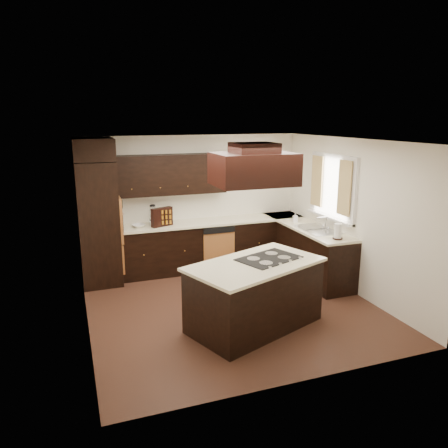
% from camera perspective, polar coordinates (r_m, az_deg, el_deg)
% --- Properties ---
extents(floor, '(4.20, 4.20, 0.02)m').
position_cam_1_polar(floor, '(6.82, 0.94, -10.72)').
color(floor, brown).
rests_on(floor, ground).
extents(ceiling, '(4.20, 4.20, 0.02)m').
position_cam_1_polar(ceiling, '(6.21, 1.03, 10.92)').
color(ceiling, white).
rests_on(ceiling, ground).
extents(wall_back, '(4.20, 0.02, 2.50)m').
position_cam_1_polar(wall_back, '(8.36, -4.17, 2.94)').
color(wall_back, white).
rests_on(wall_back, ground).
extents(wall_front, '(4.20, 0.02, 2.50)m').
position_cam_1_polar(wall_front, '(4.58, 10.46, -6.54)').
color(wall_front, white).
rests_on(wall_front, ground).
extents(wall_left, '(0.02, 4.20, 2.50)m').
position_cam_1_polar(wall_left, '(6.01, -18.19, -2.08)').
color(wall_left, white).
rests_on(wall_left, ground).
extents(wall_right, '(0.02, 4.20, 2.50)m').
position_cam_1_polar(wall_right, '(7.40, 16.44, 0.97)').
color(wall_right, white).
rests_on(wall_right, ground).
extents(oven_column, '(0.65, 0.75, 2.12)m').
position_cam_1_polar(oven_column, '(7.72, -16.08, 0.07)').
color(oven_column, black).
rests_on(oven_column, floor).
extents(wall_oven_face, '(0.05, 0.62, 0.78)m').
position_cam_1_polar(wall_oven_face, '(7.74, -13.53, 0.71)').
color(wall_oven_face, '#BD7338').
rests_on(wall_oven_face, oven_column).
extents(base_cabinets_back, '(2.93, 0.60, 0.88)m').
position_cam_1_polar(base_cabinets_back, '(8.27, -3.25, -2.94)').
color(base_cabinets_back, black).
rests_on(base_cabinets_back, floor).
extents(base_cabinets_right, '(0.60, 2.40, 0.88)m').
position_cam_1_polar(base_cabinets_right, '(8.16, 10.59, -3.39)').
color(base_cabinets_right, black).
rests_on(base_cabinets_right, floor).
extents(countertop_back, '(2.93, 0.63, 0.04)m').
position_cam_1_polar(countertop_back, '(8.14, -3.26, 0.13)').
color(countertop_back, '#FDF5CC').
rests_on(countertop_back, base_cabinets_back).
extents(countertop_right, '(0.63, 2.40, 0.04)m').
position_cam_1_polar(countertop_right, '(8.03, 10.64, -0.27)').
color(countertop_right, '#FDF5CC').
rests_on(countertop_right, base_cabinets_right).
extents(upper_cabinets, '(2.00, 0.34, 0.72)m').
position_cam_1_polar(upper_cabinets, '(8.00, -6.87, 6.44)').
color(upper_cabinets, black).
rests_on(upper_cabinets, wall_back).
extents(dishwasher_front, '(0.60, 0.05, 0.72)m').
position_cam_1_polar(dishwasher_front, '(8.10, -0.66, -3.60)').
color(dishwasher_front, '#BD7338').
rests_on(dishwasher_front, floor).
extents(window_frame, '(0.06, 1.32, 1.12)m').
position_cam_1_polar(window_frame, '(7.75, 14.02, 4.70)').
color(window_frame, white).
rests_on(window_frame, wall_right).
extents(window_pane, '(0.00, 1.20, 1.00)m').
position_cam_1_polar(window_pane, '(7.76, 14.19, 4.71)').
color(window_pane, white).
rests_on(window_pane, wall_right).
extents(curtain_left, '(0.02, 0.34, 0.90)m').
position_cam_1_polar(curtain_left, '(7.36, 15.46, 4.54)').
color(curtain_left, beige).
rests_on(curtain_left, wall_right).
extents(curtain_right, '(0.02, 0.34, 0.90)m').
position_cam_1_polar(curtain_right, '(8.05, 12.03, 5.51)').
color(curtain_right, beige).
rests_on(curtain_right, wall_right).
extents(sink_rim, '(0.52, 0.84, 0.01)m').
position_cam_1_polar(sink_rim, '(7.75, 12.04, -0.68)').
color(sink_rim, silver).
rests_on(sink_rim, countertop_right).
extents(island, '(1.98, 1.53, 0.88)m').
position_cam_1_polar(island, '(6.06, 4.01, -9.38)').
color(island, black).
rests_on(island, floor).
extents(island_top, '(2.07, 1.61, 0.04)m').
position_cam_1_polar(island_top, '(5.90, 4.08, -5.26)').
color(island_top, '#FDF5CC').
rests_on(island_top, island).
extents(cooktop, '(0.97, 0.82, 0.01)m').
position_cam_1_polar(cooktop, '(6.07, 5.87, -4.48)').
color(cooktop, black).
rests_on(cooktop, island_top).
extents(range_hood, '(1.05, 0.72, 0.42)m').
position_cam_1_polar(range_hood, '(5.77, 3.91, 7.18)').
color(range_hood, black).
rests_on(range_hood, ceiling).
extents(hood_duct, '(0.55, 0.50, 0.13)m').
position_cam_1_polar(hood_duct, '(5.75, 3.95, 9.90)').
color(hood_duct, black).
rests_on(hood_duct, ceiling).
extents(blender_base, '(0.15, 0.15, 0.10)m').
position_cam_1_polar(blender_base, '(7.93, -9.23, 0.13)').
color(blender_base, silver).
rests_on(blender_base, countertop_back).
extents(blender_pitcher, '(0.13, 0.13, 0.26)m').
position_cam_1_polar(blender_pitcher, '(7.89, -9.28, 1.40)').
color(blender_pitcher, silver).
rests_on(blender_pitcher, blender_base).
extents(spice_rack, '(0.41, 0.24, 0.34)m').
position_cam_1_polar(spice_rack, '(7.85, -8.11, 0.90)').
color(spice_rack, black).
rests_on(spice_rack, countertop_back).
extents(mixing_bowl, '(0.29, 0.29, 0.06)m').
position_cam_1_polar(mixing_bowl, '(7.87, -11.11, -0.23)').
color(mixing_bowl, white).
rests_on(mixing_bowl, countertop_back).
extents(soap_bottle, '(0.10, 0.10, 0.18)m').
position_cam_1_polar(soap_bottle, '(8.18, 9.29, 0.84)').
color(soap_bottle, white).
rests_on(soap_bottle, countertop_right).
extents(paper_towel, '(0.15, 0.15, 0.25)m').
position_cam_1_polar(paper_towel, '(7.18, 14.66, -0.96)').
color(paper_towel, white).
rests_on(paper_towel, countertop_right).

